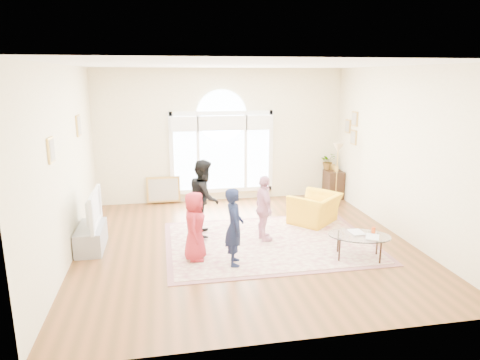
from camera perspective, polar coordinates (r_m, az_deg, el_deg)
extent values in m
plane|color=#57381A|center=(7.97, 0.73, -8.54)|extent=(6.00, 6.00, 0.00)
plane|color=beige|center=(10.43, -2.46, 5.90)|extent=(6.00, 0.00, 6.00)
plane|color=beige|center=(4.69, 7.96, -4.03)|extent=(6.00, 0.00, 6.00)
plane|color=beige|center=(7.53, -22.25, 1.84)|extent=(0.00, 6.00, 6.00)
plane|color=beige|center=(8.60, 20.81, 3.34)|extent=(0.00, 6.00, 6.00)
plane|color=white|center=(7.37, 0.81, 15.14)|extent=(6.00, 6.00, 0.00)
cube|color=white|center=(10.66, -2.36, -1.33)|extent=(2.50, 0.08, 0.10)
cube|color=white|center=(10.33, -2.46, 8.90)|extent=(2.50, 0.08, 0.10)
cube|color=white|center=(10.35, -9.12, 3.44)|extent=(0.10, 0.08, 2.00)
cube|color=white|center=(10.69, 4.09, 3.90)|extent=(0.10, 0.08, 2.00)
cube|color=#C6E2FF|center=(10.36, -7.32, 3.52)|extent=(0.55, 0.02, 1.80)
cube|color=#C6E2FF|center=(10.61, 2.39, 3.86)|extent=(0.55, 0.02, 1.80)
cube|color=#C6E2FF|center=(10.45, -2.41, 3.70)|extent=(1.10, 0.02, 1.80)
cylinder|color=#C6E2FF|center=(10.33, -2.46, 8.62)|extent=(1.20, 0.02, 1.20)
cube|color=white|center=(10.37, -5.61, 3.58)|extent=(0.07, 0.04, 1.80)
cube|color=white|center=(10.54, 0.75, 3.80)|extent=(0.07, 0.04, 1.80)
cube|color=white|center=(10.18, -7.42, 7.43)|extent=(0.65, 0.12, 0.35)
cube|color=white|center=(10.27, -2.39, 7.58)|extent=(1.20, 0.12, 0.35)
cube|color=white|center=(10.43, 2.53, 7.68)|extent=(0.65, 0.12, 0.35)
cube|color=tan|center=(8.71, -20.75, 6.80)|extent=(0.03, 0.34, 0.40)
cube|color=#ADA38E|center=(8.71, -20.64, 6.81)|extent=(0.01, 0.28, 0.34)
cube|color=tan|center=(6.59, -23.90, 3.66)|extent=(0.03, 0.30, 0.36)
cube|color=#ADA38E|center=(6.59, -23.75, 3.67)|extent=(0.01, 0.24, 0.30)
cube|color=tan|center=(10.32, 15.06, 7.89)|extent=(0.03, 0.28, 0.34)
cube|color=#ADA38E|center=(10.32, 14.97, 7.89)|extent=(0.01, 0.22, 0.28)
cube|color=tan|center=(10.37, 14.91, 5.53)|extent=(0.03, 0.28, 0.34)
cube|color=#ADA38E|center=(10.36, 14.82, 5.53)|extent=(0.01, 0.22, 0.28)
cube|color=tan|center=(10.66, 14.19, 6.98)|extent=(0.03, 0.26, 0.32)
cube|color=#ADA38E|center=(10.65, 14.10, 6.98)|extent=(0.01, 0.20, 0.26)
cube|color=beige|center=(8.05, 3.94, -8.25)|extent=(3.60, 2.60, 0.02)
cube|color=#8C5959|center=(8.05, 3.94, -8.27)|extent=(3.80, 2.80, 0.01)
cube|color=gray|center=(8.14, -19.21, -7.25)|extent=(0.45, 1.00, 0.42)
imported|color=black|center=(7.97, -19.51, -3.70)|extent=(0.15, 1.11, 0.64)
cube|color=#546DC9|center=(7.96, -18.87, -3.67)|extent=(0.02, 0.91, 0.52)
ellipsoid|color=silver|center=(7.50, 15.63, -7.16)|extent=(1.19, 0.97, 0.02)
cylinder|color=black|center=(7.79, 17.80, -8.17)|extent=(0.03, 0.03, 0.40)
cylinder|color=black|center=(7.72, 12.94, -8.06)|extent=(0.03, 0.03, 0.40)
cylinder|color=black|center=(7.45, 18.22, -9.23)|extent=(0.03, 0.03, 0.40)
cylinder|color=black|center=(7.37, 13.11, -9.14)|extent=(0.03, 0.03, 0.40)
imported|color=#B2A58C|center=(7.52, 14.53, -6.84)|extent=(0.22, 0.29, 0.03)
imported|color=#B2A58C|center=(7.43, 16.42, -7.23)|extent=(0.33, 0.36, 0.02)
cylinder|color=#C74415|center=(7.59, 17.35, -6.46)|extent=(0.07, 0.07, 0.12)
imported|color=yellow|center=(9.09, 9.93, -3.78)|extent=(1.28, 1.28, 0.63)
cube|color=black|center=(11.04, 12.33, -0.57)|extent=(0.40, 0.50, 0.70)
cylinder|color=black|center=(10.44, 12.55, -3.36)|extent=(0.20, 0.20, 0.02)
cylinder|color=#AA8636|center=(10.26, 12.74, 0.19)|extent=(0.02, 0.02, 1.35)
cone|color=#CCB284|center=(10.12, 12.96, 4.18)|extent=(0.30, 0.30, 0.22)
cylinder|color=white|center=(11.21, 11.51, -0.31)|extent=(0.20, 0.20, 0.70)
imported|color=#33722D|center=(11.09, 11.65, 2.50)|extent=(0.46, 0.43, 0.42)
cube|color=tan|center=(10.57, -10.10, -3.08)|extent=(0.80, 0.14, 0.62)
imported|color=#A9232E|center=(7.14, -6.06, -6.12)|extent=(0.47, 0.63, 1.17)
imported|color=#141C3B|center=(6.91, -0.77, -6.24)|extent=(0.35, 0.49, 1.28)
imported|color=black|center=(8.21, -4.78, -2.33)|extent=(0.66, 0.79, 1.47)
imported|color=#E6A0B9|center=(7.92, 3.23, -3.80)|extent=(0.36, 0.75, 1.23)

